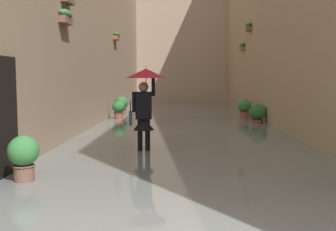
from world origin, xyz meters
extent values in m
plane|color=#605B56|center=(0.00, -12.56, 0.00)|extent=(62.78, 62.78, 0.00)
cube|color=slate|center=(0.00, -12.56, 0.05)|extent=(7.17, 31.11, 0.10)
cube|color=brown|center=(-3.08, -15.72, 4.10)|extent=(0.20, 0.70, 0.18)
ellipsoid|color=#23602D|center=(-3.08, -15.72, 4.26)|extent=(0.28, 0.76, 0.24)
cube|color=#9E563D|center=(-3.08, -17.53, 3.34)|extent=(0.20, 0.70, 0.18)
ellipsoid|color=#23602D|center=(-3.08, -17.53, 3.50)|extent=(0.28, 0.76, 0.24)
cube|color=black|center=(3.16, -3.63, 1.10)|extent=(0.08, 1.10, 2.20)
cube|color=brown|center=(3.08, -7.34, 3.32)|extent=(0.20, 0.70, 0.18)
ellipsoid|color=#387F3D|center=(3.08, -7.34, 3.48)|extent=(0.28, 0.76, 0.24)
cube|color=#9E563D|center=(3.08, -15.62, 3.70)|extent=(0.20, 0.70, 0.18)
ellipsoid|color=#2D7033|center=(3.08, -15.62, 3.86)|extent=(0.28, 0.76, 0.24)
cube|color=brown|center=(3.08, -7.59, 3.88)|extent=(0.20, 0.70, 0.18)
cube|color=tan|center=(0.00, -26.01, 5.62)|extent=(9.97, 1.80, 11.25)
cube|color=#4C4233|center=(1.05, -6.22, 0.05)|extent=(0.13, 0.25, 0.10)
cylinder|color=black|center=(1.05, -6.22, 0.48)|extent=(0.13, 0.13, 0.76)
cube|color=#4C4233|center=(0.87, -6.24, 0.05)|extent=(0.13, 0.25, 0.10)
cylinder|color=black|center=(0.87, -6.24, 0.48)|extent=(0.13, 0.13, 0.76)
cube|color=black|center=(0.96, -6.23, 1.18)|extent=(0.40, 0.25, 0.64)
cone|color=black|center=(0.96, -6.23, 0.74)|extent=(0.54, 0.54, 0.28)
sphere|color=#8C664C|center=(0.96, -6.23, 1.61)|extent=(0.23, 0.23, 0.23)
cylinder|color=black|center=(0.73, -6.25, 1.62)|extent=(0.09, 0.09, 0.44)
cylinder|color=black|center=(1.19, -6.21, 1.26)|extent=(0.09, 0.09, 0.48)
cylinder|color=black|center=(0.90, -6.24, 1.72)|extent=(0.02, 0.02, 0.43)
cone|color=red|center=(0.90, -6.24, 1.93)|extent=(0.96, 0.96, 0.22)
cylinder|color=black|center=(0.90, -6.24, 2.07)|extent=(0.01, 0.01, 0.08)
cube|color=#334766|center=(1.27, -6.18, 0.88)|extent=(0.08, 0.28, 0.32)
torus|color=#334766|center=(1.27, -6.18, 1.16)|extent=(0.05, 0.30, 0.30)
cylinder|color=brown|center=(2.72, -13.67, 0.18)|extent=(0.39, 0.39, 0.35)
torus|color=brown|center=(2.72, -13.67, 0.35)|extent=(0.42, 0.42, 0.04)
ellipsoid|color=#2D7033|center=(2.72, -13.67, 0.60)|extent=(0.55, 0.55, 0.50)
cylinder|color=brown|center=(-2.87, -12.10, 0.12)|extent=(0.43, 0.43, 0.24)
torus|color=brown|center=(-2.87, -12.10, 0.24)|extent=(0.47, 0.47, 0.04)
ellipsoid|color=#2D7033|center=(-2.87, -12.10, 0.55)|extent=(0.65, 0.65, 0.61)
cylinder|color=brown|center=(2.87, -15.48, 0.18)|extent=(0.43, 0.43, 0.37)
torus|color=brown|center=(2.87, -15.48, 0.37)|extent=(0.47, 0.47, 0.04)
ellipsoid|color=#2D7033|center=(2.87, -15.48, 0.67)|extent=(0.61, 0.61, 0.60)
cylinder|color=#9E563D|center=(-2.66, -13.95, 0.20)|extent=(0.43, 0.43, 0.40)
torus|color=brown|center=(-2.66, -13.95, 0.40)|extent=(0.46, 0.46, 0.04)
ellipsoid|color=#387F3D|center=(-2.66, -13.95, 0.64)|extent=(0.56, 0.56, 0.48)
cylinder|color=brown|center=(2.70, -3.37, 0.18)|extent=(0.33, 0.33, 0.36)
torus|color=brown|center=(2.70, -3.37, 0.36)|extent=(0.37, 0.37, 0.04)
ellipsoid|color=#387F3D|center=(2.70, -3.37, 0.61)|extent=(0.51, 0.51, 0.51)
cylinder|color=brown|center=(-2.89, -15.30, 0.16)|extent=(0.36, 0.36, 0.32)
torus|color=brown|center=(-2.89, -15.30, 0.32)|extent=(0.40, 0.40, 0.04)
ellipsoid|color=#428947|center=(-2.89, -15.30, 0.60)|extent=(0.40, 0.40, 0.55)
camera|label=1|loc=(0.10, 3.04, 1.81)|focal=42.27mm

